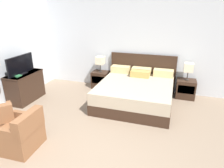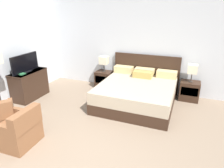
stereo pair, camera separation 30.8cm
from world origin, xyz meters
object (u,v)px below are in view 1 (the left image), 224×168
at_px(table_lamp_right, 189,68).
at_px(dresser, 25,86).
at_px(armchair_companion, 21,135).
at_px(nightstand_left, 101,80).
at_px(bed, 136,91).
at_px(nightstand_right, 186,89).
at_px(tv, 21,65).
at_px(book_red_cover, 17,76).
at_px(table_lamp_left, 100,61).

relative_size(table_lamp_right, dresser, 0.47).
relative_size(table_lamp_right, armchair_companion, 0.65).
bearing_deg(dresser, nightstand_left, 42.54).
distance_m(bed, table_lamp_right, 1.63).
distance_m(nightstand_right, dresser, 4.57).
bearing_deg(bed, dresser, -165.33).
height_order(nightstand_right, tv, tv).
bearing_deg(table_lamp_right, nightstand_left, -179.97).
relative_size(tv, armchair_companion, 1.23).
height_order(book_red_cover, armchair_companion, book_red_cover).
relative_size(bed, table_lamp_left, 4.22).
relative_size(table_lamp_right, book_red_cover, 2.27).
distance_m(dresser, tv, 0.63).
height_order(nightstand_right, armchair_companion, armchair_companion).
distance_m(bed, tv, 3.18).
height_order(bed, table_lamp_right, bed).
bearing_deg(table_lamp_right, tv, -159.80).
distance_m(dresser, book_red_cover, 0.48).
xyz_separation_m(table_lamp_left, book_red_cover, (-1.65, -1.80, -0.10)).
height_order(bed, armchair_companion, bed).
bearing_deg(tv, book_red_cover, -85.97).
distance_m(table_lamp_left, table_lamp_right, 2.63).
height_order(dresser, tv, tv).
height_order(nightstand_right, book_red_cover, book_red_cover).
relative_size(nightstand_right, book_red_cover, 2.50).
bearing_deg(nightstand_right, nightstand_left, 180.00).
xyz_separation_m(nightstand_right, book_red_cover, (-4.29, -1.80, 0.54)).
height_order(nightstand_right, table_lamp_right, table_lamp_right).
bearing_deg(table_lamp_right, dresser, -160.38).
bearing_deg(table_lamp_right, armchair_companion, -131.75).
xyz_separation_m(bed, table_lamp_right, (1.32, 0.75, 0.59)).
bearing_deg(armchair_companion, table_lamp_right, 48.25).
relative_size(bed, dresser, 2.00).
distance_m(table_lamp_right, armchair_companion, 4.48).
bearing_deg(tv, nightstand_left, 43.47).
xyz_separation_m(dresser, armchair_companion, (1.35, -1.78, -0.13)).
bearing_deg(armchair_companion, book_red_cover, 131.35).
xyz_separation_m(table_lamp_left, armchair_companion, (-0.32, -3.31, -0.63)).
distance_m(nightstand_left, armchair_companion, 3.33).
relative_size(table_lamp_left, table_lamp_right, 1.00).
xyz_separation_m(bed, dresser, (-2.99, -0.78, 0.09)).
height_order(nightstand_left, table_lamp_right, table_lamp_right).
xyz_separation_m(tv, armchair_companion, (1.35, -1.73, -0.75)).
bearing_deg(table_lamp_left, table_lamp_right, 0.00).
height_order(nightstand_right, table_lamp_left, table_lamp_left).
xyz_separation_m(nightstand_left, tv, (-1.67, -1.58, 0.77)).
xyz_separation_m(nightstand_right, dresser, (-4.31, -1.53, 0.14)).
distance_m(book_red_cover, armchair_companion, 2.08).
xyz_separation_m(bed, armchair_companion, (-1.64, -2.56, -0.04)).
bearing_deg(nightstand_left, table_lamp_right, 0.03).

